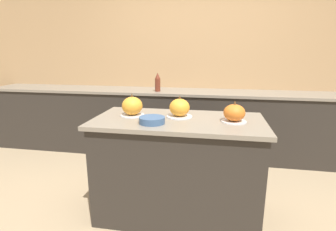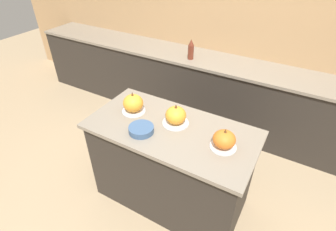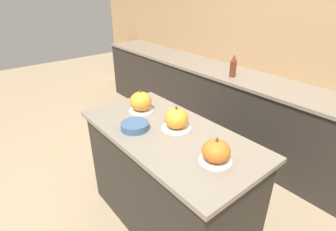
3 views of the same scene
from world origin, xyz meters
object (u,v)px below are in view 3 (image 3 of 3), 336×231
(pumpkin_cake_left, at_px, (141,102))
(mixing_bowl, at_px, (135,126))
(pumpkin_cake_center, at_px, (176,119))
(bottle_tall, at_px, (233,66))
(pumpkin_cake_right, at_px, (216,151))

(pumpkin_cake_left, xyz_separation_m, mixing_bowl, (0.23, -0.21, -0.06))
(pumpkin_cake_center, relative_size, mixing_bowl, 1.09)
(pumpkin_cake_left, distance_m, pumpkin_cake_center, 0.42)
(pumpkin_cake_left, bearing_deg, pumpkin_cake_center, 4.37)
(bottle_tall, bearing_deg, pumpkin_cake_center, -69.39)
(pumpkin_cake_left, bearing_deg, pumpkin_cake_right, -3.35)
(pumpkin_cake_left, relative_size, pumpkin_cake_center, 0.94)
(pumpkin_cake_center, relative_size, bottle_tall, 0.89)
(bottle_tall, bearing_deg, pumpkin_cake_left, -87.58)
(pumpkin_cake_left, distance_m, mixing_bowl, 0.32)
(pumpkin_cake_left, height_order, pumpkin_cake_center, pumpkin_cake_left)
(pumpkin_cake_center, xyz_separation_m, bottle_tall, (-0.47, 1.26, 0.06))
(pumpkin_cake_center, bearing_deg, bottle_tall, 110.61)
(pumpkin_cake_center, bearing_deg, pumpkin_cake_left, -175.63)
(mixing_bowl, bearing_deg, pumpkin_cake_left, 137.39)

